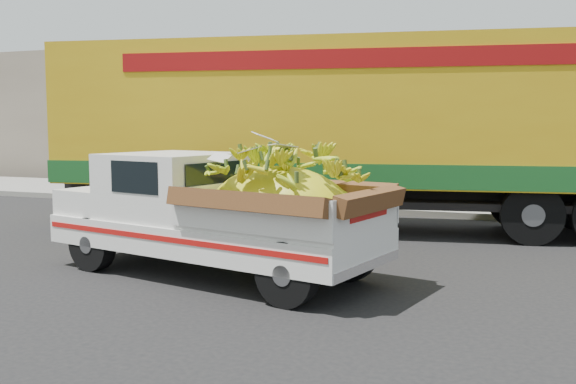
% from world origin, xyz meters
% --- Properties ---
extents(ground, '(100.00, 100.00, 0.00)m').
position_xyz_m(ground, '(0.00, 0.00, 0.00)').
color(ground, black).
rests_on(ground, ground).
extents(curb, '(60.00, 0.25, 0.15)m').
position_xyz_m(curb, '(0.00, 6.83, 0.07)').
color(curb, gray).
rests_on(curb, ground).
extents(sidewalk, '(60.00, 4.00, 0.14)m').
position_xyz_m(sidewalk, '(0.00, 8.93, 0.07)').
color(sidewalk, gray).
rests_on(sidewalk, ground).
extents(building_left, '(18.00, 6.00, 5.00)m').
position_xyz_m(building_left, '(-8.00, 14.83, 2.50)').
color(building_left, gray).
rests_on(building_left, ground).
extents(pickup_truck, '(5.22, 2.85, 1.73)m').
position_xyz_m(pickup_truck, '(0.91, -0.24, 0.93)').
color(pickup_truck, black).
rests_on(pickup_truck, ground).
extents(semi_trailer, '(12.07, 4.41, 3.80)m').
position_xyz_m(semi_trailer, '(1.22, 4.39, 2.12)').
color(semi_trailer, black).
rests_on(semi_trailer, ground).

